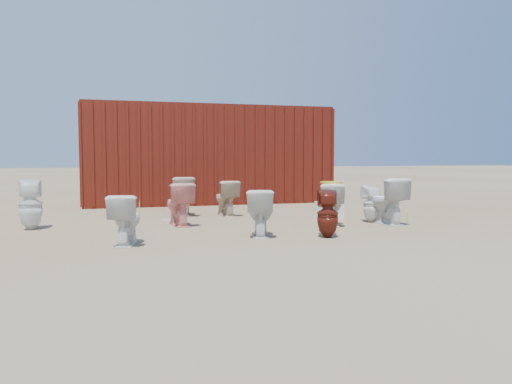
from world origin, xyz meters
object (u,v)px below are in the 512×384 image
object	(u,v)px
toilet_front_c	(260,213)
toilet_front_maroon	(328,214)
toilet_front_e	(387,201)
toilet_back_a	(30,205)
toilet_back_beige_left	(226,198)
toilet_front_pink	(179,204)
shipping_container	(206,155)
toilet_front_a	(126,219)
toilet_back_beige_right	(184,196)
loose_tank	(329,211)
toilet_back_yellowlid	(331,204)
toilet_back_e	(371,204)

from	to	relation	value
toilet_front_c	toilet_front_maroon	distance (m)	0.97
toilet_front_e	toilet_back_a	bearing A→B (deg)	-12.95
toilet_front_maroon	toilet_back_beige_left	distance (m)	3.13
toilet_front_maroon	toilet_back_a	bearing A→B (deg)	-6.13
toilet_front_pink	shipping_container	bearing A→B (deg)	-113.07
toilet_front_a	toilet_front_c	bearing A→B (deg)	-161.17
toilet_front_pink	toilet_front_c	size ratio (longest dim) A/B	1.05
toilet_back_a	toilet_back_beige_left	xyz separation A→B (m)	(3.38, 1.00, -0.05)
toilet_back_beige_left	shipping_container	bearing A→B (deg)	-99.19
toilet_back_beige_left	toilet_back_beige_right	xyz separation A→B (m)	(-0.79, 0.23, 0.04)
toilet_back_a	toilet_back_beige_right	distance (m)	2.86
toilet_front_a	loose_tank	distance (m)	3.93
toilet_front_a	toilet_front_maroon	xyz separation A→B (m)	(2.77, -0.20, 0.01)
shipping_container	toilet_front_pink	bearing A→B (deg)	-106.33
toilet_front_e	toilet_front_a	bearing A→B (deg)	7.83
toilet_front_e	toilet_back_a	size ratio (longest dim) A/B	1.00
shipping_container	toilet_back_yellowlid	xyz separation A→B (m)	(1.16, -5.12, -0.84)
loose_tank	toilet_front_a	bearing A→B (deg)	-156.53
shipping_container	toilet_front_a	size ratio (longest dim) A/B	9.03
shipping_container	toilet_front_maroon	world-z (taller)	shipping_container
toilet_back_beige_left	toilet_front_maroon	bearing A→B (deg)	99.42
toilet_front_a	toilet_front_maroon	distance (m)	2.78
shipping_container	toilet_front_maroon	xyz separation A→B (m)	(0.58, -6.26, -0.86)
shipping_container	toilet_front_e	size ratio (longest dim) A/B	7.56
shipping_container	toilet_front_c	xyz separation A→B (m)	(-0.31, -5.88, -0.86)
toilet_back_e	toilet_back_yellowlid	bearing A→B (deg)	13.32
loose_tank	shipping_container	bearing A→B (deg)	107.50
toilet_front_c	toilet_back_beige_right	bearing A→B (deg)	-59.29
toilet_front_maroon	toilet_back_e	world-z (taller)	toilet_front_maroon
toilet_back_beige_left	toilet_back_e	xyz separation A→B (m)	(2.23, -1.71, -0.02)
shipping_container	toilet_back_a	bearing A→B (deg)	-130.40
toilet_back_e	toilet_back_beige_left	bearing A→B (deg)	-35.86
toilet_front_pink	toilet_back_beige_right	world-z (taller)	toilet_back_beige_right
toilet_front_pink	toilet_back_a	size ratio (longest dim) A/B	0.91
toilet_front_maroon	toilet_back_yellowlid	xyz separation A→B (m)	(0.58, 1.14, 0.02)
toilet_front_c	toilet_back_a	bearing A→B (deg)	-9.60
toilet_front_c	toilet_back_a	world-z (taller)	toilet_back_a
toilet_front_maroon	toilet_back_beige_left	size ratio (longest dim) A/B	0.98
toilet_front_e	loose_tank	world-z (taller)	toilet_front_e
toilet_front_pink	toilet_back_beige_left	size ratio (longest dim) A/B	1.05
toilet_back_e	toilet_front_e	bearing A→B (deg)	118.97
toilet_back_yellowlid	loose_tank	world-z (taller)	toilet_back_yellowlid
toilet_front_pink	toilet_back_beige_left	xyz separation A→B (m)	(1.07, 1.18, -0.02)
toilet_back_beige_right	toilet_back_yellowlid	world-z (taller)	toilet_back_beige_right
toilet_front_maroon	shipping_container	bearing A→B (deg)	-64.94
toilet_front_c	loose_tank	distance (m)	2.20
toilet_back_beige_left	toilet_back_yellowlid	distance (m)	2.34
toilet_back_yellowlid	shipping_container	bearing A→B (deg)	-56.85
toilet_front_pink	toilet_back_a	distance (m)	2.31
loose_tank	toilet_front_c	bearing A→B (deg)	-141.32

